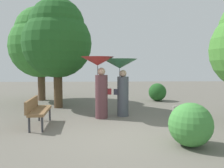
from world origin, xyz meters
TOP-DOWN VIEW (x-y plane):
  - ground_plane at (0.00, 0.00)m, footprint 40.00×40.00m
  - person_left at (-0.45, 2.01)m, footprint 1.11×1.11m
  - person_right at (0.30, 2.32)m, footprint 1.24×1.24m
  - park_bench at (-2.27, 1.05)m, footprint 0.60×1.53m
  - tree_near_left at (-3.48, 6.25)m, footprint 3.15×3.15m
  - tree_mid_left at (-2.22, 4.07)m, footprint 2.86×2.86m
  - bush_path_left at (1.60, -0.84)m, footprint 0.98×0.98m
  - bush_path_right at (2.45, 5.79)m, footprint 0.90×0.90m
  - path_marker_post at (1.76, 0.80)m, footprint 0.12×0.12m

SIDE VIEW (x-z plane):
  - ground_plane at x=0.00m, z-range 0.00..0.00m
  - path_marker_post at x=1.76m, z-range 0.00..0.61m
  - bush_path_right at x=2.45m, z-range 0.00..0.90m
  - bush_path_left at x=1.60m, z-range 0.00..0.98m
  - park_bench at x=-2.27m, z-range 0.10..0.93m
  - person_left at x=-0.45m, z-range 0.39..2.48m
  - person_right at x=0.30m, z-range 0.49..2.52m
  - tree_mid_left at x=-2.22m, z-range 0.65..5.23m
  - tree_near_left at x=-3.48m, z-range 0.62..5.37m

